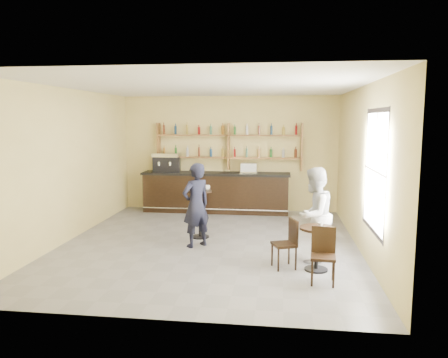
# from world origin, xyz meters

# --- Properties ---
(floor) EXTENTS (7.00, 7.00, 0.00)m
(floor) POSITION_xyz_m (0.00, 0.00, 0.00)
(floor) COLOR slate
(floor) RESTS_ON ground
(ceiling) EXTENTS (7.00, 7.00, 0.00)m
(ceiling) POSITION_xyz_m (0.00, 0.00, 3.20)
(ceiling) COLOR white
(ceiling) RESTS_ON wall_back
(wall_back) EXTENTS (7.00, 0.00, 7.00)m
(wall_back) POSITION_xyz_m (0.00, 3.50, 1.60)
(wall_back) COLOR #DECA7E
(wall_back) RESTS_ON floor
(wall_front) EXTENTS (7.00, 0.00, 7.00)m
(wall_front) POSITION_xyz_m (0.00, -3.50, 1.60)
(wall_front) COLOR #DECA7E
(wall_front) RESTS_ON floor
(wall_left) EXTENTS (0.00, 7.00, 7.00)m
(wall_left) POSITION_xyz_m (-3.00, 0.00, 1.60)
(wall_left) COLOR #DECA7E
(wall_left) RESTS_ON floor
(wall_right) EXTENTS (0.00, 7.00, 7.00)m
(wall_right) POSITION_xyz_m (3.00, 0.00, 1.60)
(wall_right) COLOR #DECA7E
(wall_right) RESTS_ON floor
(window_pane) EXTENTS (0.00, 2.00, 2.00)m
(window_pane) POSITION_xyz_m (2.99, -1.20, 1.70)
(window_pane) COLOR white
(window_pane) RESTS_ON wall_right
(window_frame) EXTENTS (0.04, 1.70, 2.10)m
(window_frame) POSITION_xyz_m (2.99, -1.20, 1.70)
(window_frame) COLOR black
(window_frame) RESTS_ON wall_right
(shelf_unit) EXTENTS (4.00, 0.26, 1.40)m
(shelf_unit) POSITION_xyz_m (0.00, 3.37, 1.81)
(shelf_unit) COLOR brown
(shelf_unit) RESTS_ON wall_back
(liquor_bottles) EXTENTS (3.68, 0.10, 1.00)m
(liquor_bottles) POSITION_xyz_m (0.00, 3.37, 1.98)
(liquor_bottles) COLOR #8C5919
(liquor_bottles) RESTS_ON shelf_unit
(bar_counter) EXTENTS (4.07, 0.80, 1.10)m
(bar_counter) POSITION_xyz_m (-0.33, 3.15, 0.55)
(bar_counter) COLOR black
(bar_counter) RESTS_ON floor
(espresso_machine) EXTENTS (0.80, 0.58, 0.52)m
(espresso_machine) POSITION_xyz_m (-1.72, 3.15, 1.37)
(espresso_machine) COLOR black
(espresso_machine) RESTS_ON bar_counter
(pastry_case) EXTENTS (0.49, 0.41, 0.27)m
(pastry_case) POSITION_xyz_m (0.58, 3.15, 1.24)
(pastry_case) COLOR silver
(pastry_case) RESTS_ON bar_counter
(pedestal_table) EXTENTS (0.56, 0.56, 1.04)m
(pedestal_table) POSITION_xyz_m (-0.28, 0.46, 0.52)
(pedestal_table) COLOR black
(pedestal_table) RESTS_ON floor
(napkin) EXTENTS (0.24, 0.24, 0.00)m
(napkin) POSITION_xyz_m (-0.28, 0.46, 1.04)
(napkin) COLOR white
(napkin) RESTS_ON pedestal_table
(donut) EXTENTS (0.11, 0.11, 0.04)m
(donut) POSITION_xyz_m (-0.27, 0.45, 1.06)
(donut) COLOR tan
(donut) RESTS_ON napkin
(cup_pedestal) EXTENTS (0.16, 0.16, 0.10)m
(cup_pedestal) POSITION_xyz_m (-0.14, 0.56, 1.09)
(cup_pedestal) COLOR white
(cup_pedestal) RESTS_ON pedestal_table
(man_main) EXTENTS (0.73, 0.72, 1.70)m
(man_main) POSITION_xyz_m (-0.23, -0.21, 0.85)
(man_main) COLOR black
(man_main) RESTS_ON floor
(cafe_table) EXTENTS (0.66, 0.66, 0.75)m
(cafe_table) POSITION_xyz_m (2.06, -1.35, 0.38)
(cafe_table) COLOR black
(cafe_table) RESTS_ON floor
(cup_cafe) EXTENTS (0.09, 0.09, 0.08)m
(cup_cafe) POSITION_xyz_m (2.11, -1.35, 0.79)
(cup_cafe) COLOR white
(cup_cafe) RESTS_ON cafe_table
(chair_west) EXTENTS (0.48, 0.48, 0.86)m
(chair_west) POSITION_xyz_m (1.51, -1.30, 0.43)
(chair_west) COLOR black
(chair_west) RESTS_ON floor
(chair_south) EXTENTS (0.41, 0.41, 0.88)m
(chair_south) POSITION_xyz_m (2.11, -1.95, 0.44)
(chair_south) COLOR black
(chair_south) RESTS_ON floor
(patron_second) EXTENTS (1.00, 1.05, 1.71)m
(patron_second) POSITION_xyz_m (2.04, -0.84, 0.86)
(patron_second) COLOR #9C9DA1
(patron_second) RESTS_ON floor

